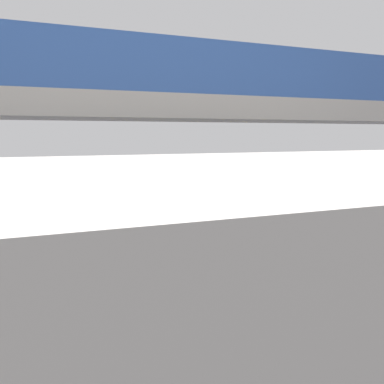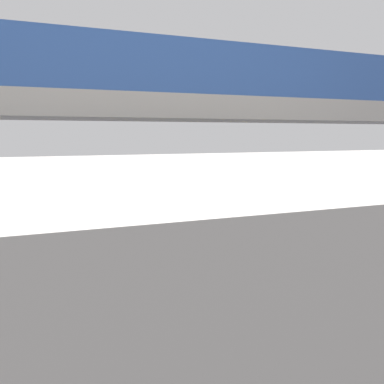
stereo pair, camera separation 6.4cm
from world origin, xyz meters
name	(u,v)px [view 2 (the right image)]	position (x,y,z in m)	size (l,w,h in m)	color
ground	(220,222)	(0.00, 0.00, 0.00)	(80.00, 80.00, 0.00)	#424247
city_bus	(203,185)	(0.71, -0.57, 1.88)	(11.54, 2.85, 3.15)	yellow
pedestrian	(288,222)	(-0.70, 4.87, 0.89)	(0.38, 0.38, 1.79)	#2D2D38
traffic_sign	(255,177)	(-4.16, -3.44, 1.89)	(0.08, 0.60, 2.80)	slate
lane_dash_leftmost	(292,208)	(-6.00, -2.16, 0.00)	(2.00, 0.20, 0.01)	silver
lane_dash_left	(234,213)	(-2.00, -2.16, 0.00)	(2.00, 0.20, 0.01)	silver
lane_dash_centre	(169,218)	(2.00, -2.16, 0.00)	(2.00, 0.20, 0.01)	silver
lane_dash_right	(95,224)	(6.00, -2.16, 0.00)	(2.00, 0.20, 0.01)	silver
pedestrian_overpass	(378,125)	(0.00, 10.02, 4.77)	(30.56, 2.60, 6.43)	#B2ADA5
station_building	(252,351)	(7.54, 15.63, 2.10)	(9.00, 5.04, 4.20)	#B2ADA5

